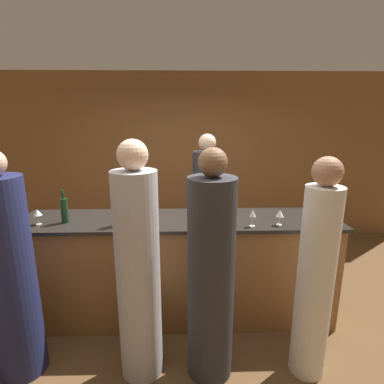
# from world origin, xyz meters

# --- Properties ---
(ground_plane) EXTENTS (14.00, 14.00, 0.00)m
(ground_plane) POSITION_xyz_m (0.00, 0.00, 0.00)
(ground_plane) COLOR brown
(back_wall) EXTENTS (8.00, 0.06, 2.80)m
(back_wall) POSITION_xyz_m (0.00, 2.26, 1.40)
(back_wall) COLOR brown
(back_wall) RESTS_ON ground_plane
(bar_counter) EXTENTS (3.18, 0.68, 1.10)m
(bar_counter) POSITION_xyz_m (0.00, 0.00, 0.55)
(bar_counter) COLOR brown
(bar_counter) RESTS_ON ground_plane
(bartender) EXTENTS (0.35, 0.35, 1.89)m
(bartender) POSITION_xyz_m (0.33, 0.77, 0.88)
(bartender) COLOR #2D2D33
(bartender) RESTS_ON ground_plane
(guest_0) EXTENTS (0.28, 0.28, 1.82)m
(guest_0) POSITION_xyz_m (1.08, -0.76, 0.87)
(guest_0) COLOR silver
(guest_0) RESTS_ON ground_plane
(guest_1) EXTENTS (0.37, 0.37, 1.88)m
(guest_1) POSITION_xyz_m (0.26, -0.74, 0.87)
(guest_1) COLOR #2D2D33
(guest_1) RESTS_ON ground_plane
(guest_2) EXTENTS (0.34, 0.34, 1.94)m
(guest_2) POSITION_xyz_m (-0.31, -0.72, 0.91)
(guest_2) COLOR #B2B2B7
(guest_2) RESTS_ON ground_plane
(guest_3) EXTENTS (0.37, 0.37, 1.87)m
(guest_3) POSITION_xyz_m (-1.31, -0.69, 0.87)
(guest_3) COLOR #1E234C
(guest_3) RESTS_ON ground_plane
(wine_bottle_0) EXTENTS (0.07, 0.07, 0.32)m
(wine_bottle_0) POSITION_xyz_m (-1.09, -0.08, 1.22)
(wine_bottle_0) COLOR #19381E
(wine_bottle_0) RESTS_ON bar_counter
(wine_bottle_1) EXTENTS (0.08, 0.08, 0.28)m
(wine_bottle_1) POSITION_xyz_m (-0.57, -0.18, 1.21)
(wine_bottle_1) COLOR black
(wine_bottle_1) RESTS_ON bar_counter
(wine_glass_0) EXTENTS (0.07, 0.07, 0.17)m
(wine_glass_0) POSITION_xyz_m (0.43, -0.26, 1.23)
(wine_glass_0) COLOR silver
(wine_glass_0) RESTS_ON bar_counter
(wine_glass_1) EXTENTS (0.08, 0.08, 0.15)m
(wine_glass_1) POSITION_xyz_m (-1.32, -0.13, 1.21)
(wine_glass_1) COLOR silver
(wine_glass_1) RESTS_ON bar_counter
(wine_glass_2) EXTENTS (0.06, 0.06, 0.16)m
(wine_glass_2) POSITION_xyz_m (0.69, -0.23, 1.22)
(wine_glass_2) COLOR silver
(wine_glass_2) RESTS_ON bar_counter
(wine_glass_3) EXTENTS (0.08, 0.08, 0.15)m
(wine_glass_3) POSITION_xyz_m (0.95, -0.20, 1.21)
(wine_glass_3) COLOR silver
(wine_glass_3) RESTS_ON bar_counter
(wine_glass_4) EXTENTS (0.08, 0.08, 0.16)m
(wine_glass_4) POSITION_xyz_m (0.30, -0.07, 1.22)
(wine_glass_4) COLOR silver
(wine_glass_4) RESTS_ON bar_counter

